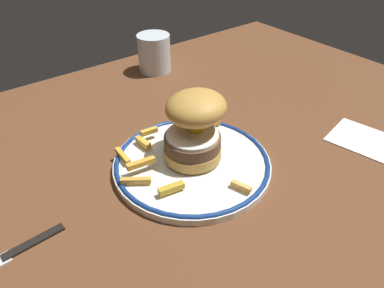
{
  "coord_description": "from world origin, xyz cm",
  "views": [
    {
      "loc": [
        -28.39,
        -38.38,
        37.74
      ],
      "look_at": [
        -0.58,
        -2.69,
        4.6
      ],
      "focal_mm": 33.69,
      "sensor_mm": 36.0,
      "label": 1
    }
  ],
  "objects": [
    {
      "name": "ground_plane",
      "position": [
        0.0,
        0.0,
        -2.0
      ],
      "size": [
        125.41,
        87.08,
        4.0
      ],
      "primitive_type": "cube",
      "color": "brown"
    },
    {
      "name": "dinner_plate",
      "position": [
        -0.58,
        -2.69,
        0.84
      ],
      "size": [
        25.41,
        25.41,
        1.6
      ],
      "color": "white",
      "rests_on": "ground_plane"
    },
    {
      "name": "burger",
      "position": [
        0.91,
        -1.57,
        7.03
      ],
      "size": [
        13.57,
        13.5,
        10.92
      ],
      "color": "#C39141",
      "rests_on": "dinner_plate"
    },
    {
      "name": "fries_pile",
      "position": [
        -3.12,
        0.6,
        2.21
      ],
      "size": [
        22.56,
        21.25,
        1.76
      ],
      "color": "#E7AA4E",
      "rests_on": "dinner_plate"
    },
    {
      "name": "water_glass",
      "position": [
        15.08,
        32.17,
        3.86
      ],
      "size": [
        7.8,
        7.8,
        8.82
      ],
      "color": "silver",
      "rests_on": "ground_plane"
    },
    {
      "name": "knife",
      "position": [
        -29.59,
        -2.38,
        0.26
      ],
      "size": [
        18.05,
        2.39,
        0.7
      ],
      "color": "black",
      "rests_on": "ground_plane"
    },
    {
      "name": "napkin",
      "position": [
        28.45,
        -16.05,
        0.2
      ],
      "size": [
        11.57,
        13.28,
        0.4
      ],
      "primitive_type": "cube",
      "rotation": [
        0.0,
        0.0,
        0.2
      ],
      "color": "white",
      "rests_on": "ground_plane"
    }
  ]
}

